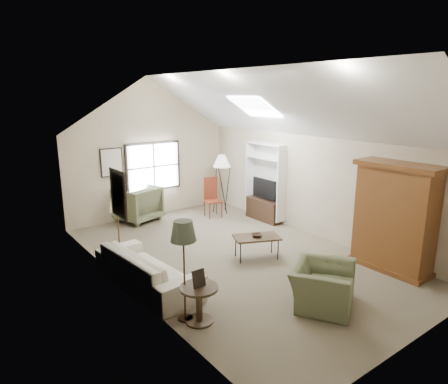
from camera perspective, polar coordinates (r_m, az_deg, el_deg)
room_shell at (r=8.25m, az=1.70°, el=11.74°), size 5.01×8.01×4.00m
window at (r=11.83m, az=-10.04°, el=3.59°), size 1.72×0.08×1.42m
skylight at (r=9.77m, az=4.44°, el=12.10°), size 0.80×1.20×0.52m
wall_art at (r=9.17m, az=-15.36°, el=2.14°), size 1.97×3.71×0.88m
armoire at (r=8.70m, az=23.22°, el=-3.38°), size 0.60×1.50×2.20m
tv_alcove at (r=11.24m, az=5.88°, el=1.64°), size 0.32×1.30×2.10m
media_console at (r=11.43m, az=5.70°, el=-2.54°), size 0.34×1.18×0.60m
tv_panel at (r=11.27m, az=5.78°, el=0.48°), size 0.05×0.90×0.55m
sofa at (r=7.68m, az=-10.91°, el=-10.66°), size 1.15×2.49×0.71m
armchair_near at (r=7.12m, az=13.85°, el=-12.82°), size 1.46×1.41×0.72m
armchair_far at (r=11.52m, az=-12.31°, el=-1.64°), size 1.35×1.37×1.00m
coffee_table at (r=8.82m, az=4.68°, el=-7.88°), size 1.12×0.90×0.50m
bowl at (r=8.73m, az=4.72°, el=-6.17°), size 0.31×0.31×0.06m
side_table at (r=6.50m, az=-3.56°, el=-15.73°), size 0.66×0.66×0.61m
side_chair at (r=11.61m, az=-1.57°, el=-0.82°), size 0.53×0.53×1.15m
tripod_lamp at (r=11.96m, az=-0.32°, el=1.22°), size 0.57×0.57×1.80m
dark_lamp at (r=6.34m, az=-5.70°, el=-11.08°), size 0.44×0.44×1.69m
tan_lamp at (r=8.55m, az=-14.83°, el=-5.41°), size 0.33×0.33×1.51m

